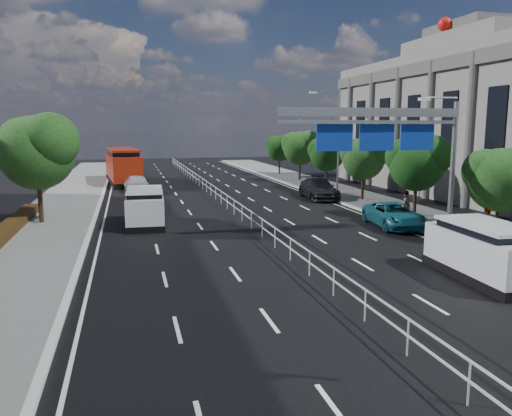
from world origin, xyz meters
name	(u,v)px	position (x,y,z in m)	size (l,w,h in m)	color
ground	(353,312)	(0.00, 0.00, 0.00)	(160.00, 160.00, 0.00)	black
kerb_near	(53,339)	(-9.00, 0.00, 0.07)	(0.25, 140.00, 0.15)	silver
median_fence	(223,199)	(0.00, 22.50, 0.53)	(0.05, 85.00, 1.02)	silver
overhead_gantry	(391,132)	(6.74, 10.05, 5.61)	(10.24, 0.38, 7.45)	gray
streetlight_far	(336,134)	(10.50, 26.00, 5.21)	(2.78, 2.40, 9.00)	gray
civic_hall	(501,122)	(23.72, 22.00, 6.27)	(14.40, 36.00, 14.35)	slate
near_tree_back	(38,148)	(-11.94, 17.97, 4.61)	(4.84, 4.51, 6.69)	black
far_tree_c	(502,176)	(11.24, 6.98, 3.43)	(3.52, 3.28, 4.94)	black
far_tree_d	(418,161)	(11.25, 14.48, 3.69)	(3.85, 3.59, 5.34)	black
far_tree_e	(364,156)	(11.25, 21.98, 3.56)	(3.63, 3.38, 5.13)	black
far_tree_f	(327,152)	(11.24, 29.48, 3.49)	(3.52, 3.28, 5.02)	black
far_tree_g	(301,146)	(11.25, 36.98, 3.75)	(3.96, 3.69, 5.45)	black
far_tree_h	(280,147)	(11.24, 44.48, 3.42)	(3.41, 3.18, 4.91)	black
white_minivan	(145,207)	(-5.90, 16.28, 1.08)	(2.41, 5.15, 2.20)	black
red_bus	(123,165)	(-7.31, 40.26, 1.87)	(3.97, 12.19, 3.58)	black
near_car_silver	(137,183)	(-6.10, 32.33, 0.79)	(1.87, 4.64, 1.58)	#B4B8BC
near_car_dark	(120,170)	(-7.74, 48.56, 0.66)	(1.40, 4.01, 1.32)	black
silver_minivan	(486,252)	(6.50, 2.00, 1.08)	(2.51, 5.41, 2.20)	black
parked_car_teal	(394,215)	(8.30, 12.00, 0.71)	(2.37, 5.14, 1.43)	#165865
parked_car_dark	(319,189)	(8.30, 24.09, 0.82)	(2.30, 5.65, 1.64)	black
pedestrian_a	(485,227)	(9.60, 5.88, 1.11)	(0.71, 0.47, 1.94)	gray
pedestrian_b	(405,204)	(9.94, 13.60, 1.03)	(0.87, 0.68, 1.79)	gray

